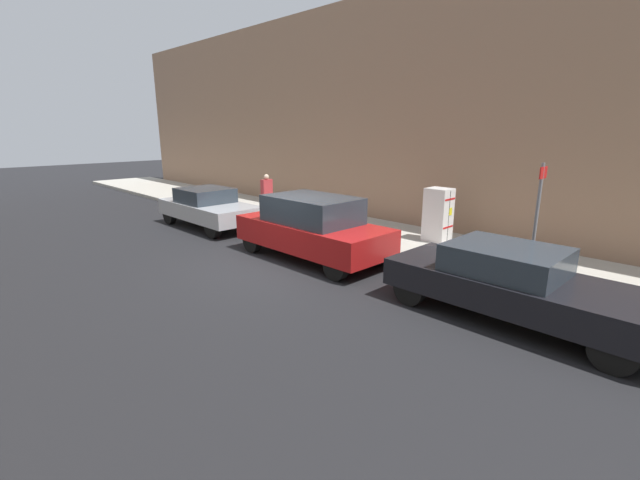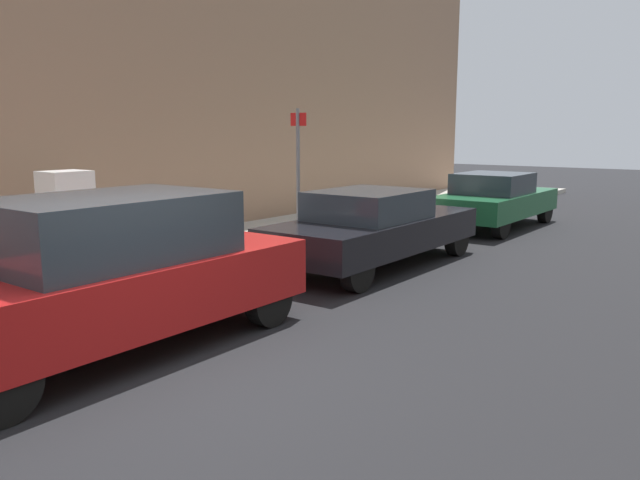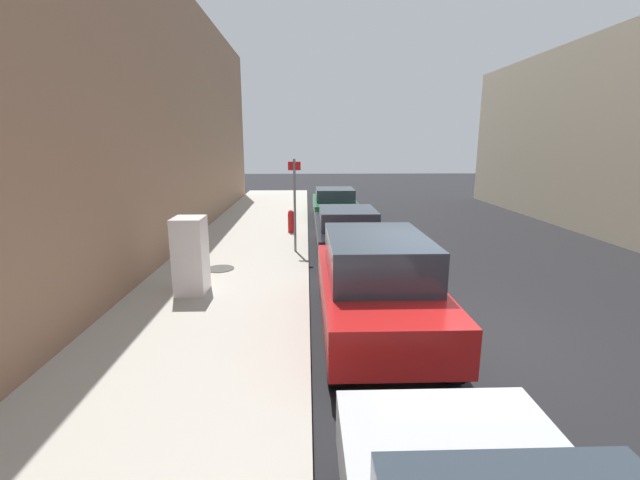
# 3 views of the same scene
# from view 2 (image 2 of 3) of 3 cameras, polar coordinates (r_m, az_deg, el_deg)

# --- Properties ---
(ground_plane) EXTENTS (80.00, 80.00, 0.00)m
(ground_plane) POSITION_cam_2_polar(r_m,az_deg,el_deg) (6.48, -14.13, -12.31)
(ground_plane) COLOR black
(discarded_refrigerator) EXTENTS (0.63, 0.73, 1.62)m
(discarded_refrigerator) POSITION_cam_2_polar(r_m,az_deg,el_deg) (11.17, -22.07, 1.73)
(discarded_refrigerator) COLOR white
(discarded_refrigerator) RESTS_ON sidewalk_slab
(manhole_cover) EXTENTS (0.70, 0.70, 0.02)m
(manhole_cover) POSITION_cam_2_polar(r_m,az_deg,el_deg) (12.06, -14.32, -1.15)
(manhole_cover) COLOR #47443F
(manhole_cover) RESTS_ON sidewalk_slab
(street_sign_post) EXTENTS (0.36, 0.07, 2.68)m
(street_sign_post) POSITION_cam_2_polar(r_m,az_deg,el_deg) (11.83, -2.01, 6.20)
(street_sign_post) COLOR slate
(street_sign_post) RESTS_ON sidewalk_slab
(fire_hydrant) EXTENTS (0.22, 0.22, 0.81)m
(fire_hydrant) POSITION_cam_2_polar(r_m,az_deg,el_deg) (14.21, 4.10, 2.43)
(fire_hydrant) COLOR red
(fire_hydrant) RESTS_ON sidewalk_slab
(parked_suv_red) EXTENTS (1.89, 4.53, 1.74)m
(parked_suv_red) POSITION_cam_2_polar(r_m,az_deg,el_deg) (7.25, -18.53, -2.77)
(parked_suv_red) COLOR red
(parked_suv_red) RESTS_ON ground
(parked_sedan_dark) EXTENTS (1.83, 4.73, 1.39)m
(parked_sedan_dark) POSITION_cam_2_polar(r_m,az_deg,el_deg) (11.24, 4.94, 1.21)
(parked_sedan_dark) COLOR black
(parked_sedan_dark) RESTS_ON ground
(parked_sedan_green) EXTENTS (1.80, 4.36, 1.39)m
(parked_sedan_green) POSITION_cam_2_polar(r_m,az_deg,el_deg) (16.37, 15.68, 3.59)
(parked_sedan_green) COLOR #1E6038
(parked_sedan_green) RESTS_ON ground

